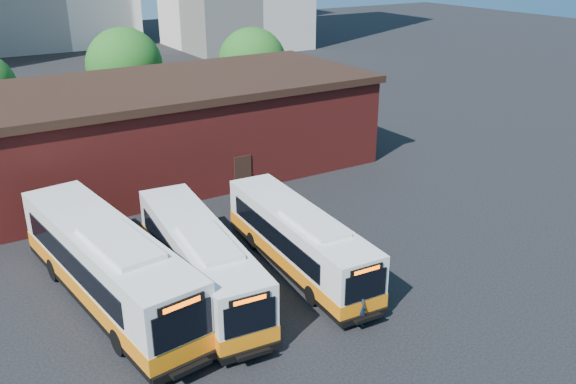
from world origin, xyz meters
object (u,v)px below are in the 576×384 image
bus_west (108,269)px  bus_mideast (299,242)px  transit_worker (361,307)px  bus_midwest (200,262)px

bus_west → bus_mideast: bearing=-18.9°
bus_mideast → transit_worker: bearing=-91.0°
bus_midwest → transit_worker: bus_midwest is taller
bus_west → bus_mideast: bus_west is taller
bus_midwest → bus_west: bearing=167.3°
bus_west → bus_mideast: 8.98m
bus_west → bus_midwest: (3.82, -1.22, -0.21)m
transit_worker → bus_midwest: bearing=36.5°
bus_west → transit_worker: bearing=-47.9°
bus_west → bus_midwest: bearing=-25.0°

